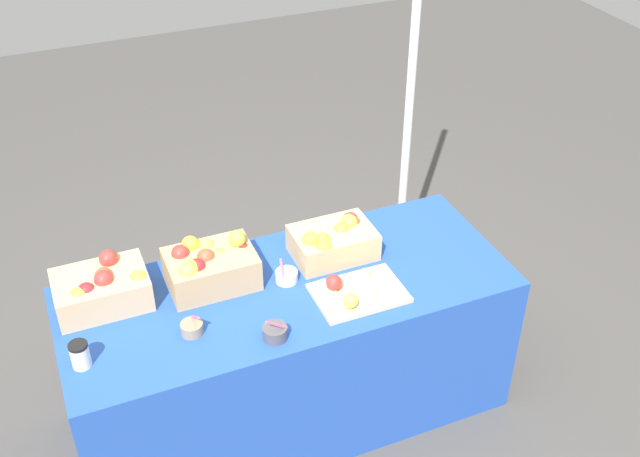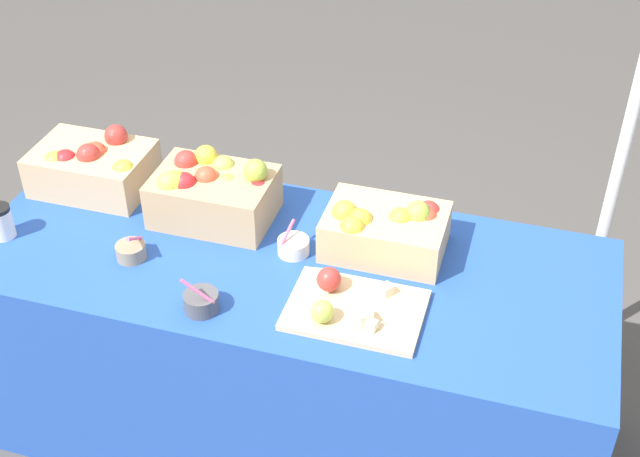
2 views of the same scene
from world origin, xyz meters
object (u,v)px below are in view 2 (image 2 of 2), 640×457
object	(u,v)px
apple_crate_middle	(213,192)
coffee_cup	(1,222)
apple_crate_left	(93,167)
sample_bowl_mid	(293,246)
apple_crate_right	(386,229)
tent_pole	(638,94)
cutting_board_front	(348,305)
sample_bowl_near	(201,302)
sample_bowl_far	(131,251)

from	to	relation	value
apple_crate_middle	coffee_cup	world-z (taller)	apple_crate_middle
apple_crate_middle	coffee_cup	bearing A→B (deg)	-153.97
apple_crate_left	sample_bowl_mid	bearing A→B (deg)	-11.32
apple_crate_left	coffee_cup	size ratio (longest dim) A/B	3.46
apple_crate_right	sample_bowl_mid	bearing A→B (deg)	-159.78
apple_crate_left	apple_crate_middle	distance (m)	0.44
apple_crate_left	tent_pole	size ratio (longest dim) A/B	0.17
coffee_cup	apple_crate_right	bearing A→B (deg)	13.38
apple_crate_right	tent_pole	size ratio (longest dim) A/B	0.16
apple_crate_right	cutting_board_front	distance (m)	0.30
apple_crate_right	cutting_board_front	world-z (taller)	apple_crate_right
sample_bowl_near	sample_bowl_mid	distance (m)	0.35
sample_bowl_mid	sample_bowl_far	bearing A→B (deg)	-160.54
apple_crate_middle	apple_crate_right	world-z (taller)	apple_crate_middle
sample_bowl_far	tent_pole	xyz separation A→B (m)	(1.36, 0.82, 0.31)
apple_crate_left	cutting_board_front	xyz separation A→B (m)	(0.96, -0.35, -0.06)
apple_crate_left	apple_crate_middle	xyz separation A→B (m)	(0.44, -0.04, 0.01)
cutting_board_front	apple_crate_middle	bearing A→B (deg)	149.26
apple_crate_right	sample_bowl_mid	distance (m)	0.28
sample_bowl_mid	coffee_cup	size ratio (longest dim) A/B	0.90
cutting_board_front	tent_pole	bearing A→B (deg)	51.19
sample_bowl_far	tent_pole	bearing A→B (deg)	30.96
apple_crate_left	apple_crate_right	world-z (taller)	apple_crate_left
sample_bowl_near	sample_bowl_far	distance (m)	0.32
sample_bowl_near	coffee_cup	size ratio (longest dim) A/B	1.11
apple_crate_right	coffee_cup	xyz separation A→B (m)	(-1.13, -0.27, -0.02)
apple_crate_left	coffee_cup	xyz separation A→B (m)	(-0.14, -0.32, -0.03)
apple_crate_left	apple_crate_middle	size ratio (longest dim) A/B	1.01
apple_crate_right	sample_bowl_near	xyz separation A→B (m)	(-0.42, -0.40, -0.05)
cutting_board_front	coffee_cup	xyz separation A→B (m)	(-1.09, 0.03, 0.03)
sample_bowl_far	coffee_cup	bearing A→B (deg)	-178.01
sample_bowl_near	coffee_cup	world-z (taller)	sample_bowl_near
sample_bowl_mid	sample_bowl_far	xyz separation A→B (m)	(-0.45, -0.16, 0.00)
tent_pole	sample_bowl_far	bearing A→B (deg)	-149.04
apple_crate_left	sample_bowl_far	distance (m)	0.42
apple_crate_middle	sample_bowl_near	bearing A→B (deg)	-72.38
cutting_board_front	sample_bowl_mid	xyz separation A→B (m)	(-0.22, 0.20, 0.00)
sample_bowl_near	tent_pole	world-z (taller)	tent_pole
tent_pole	sample_bowl_near	bearing A→B (deg)	-138.00
apple_crate_left	coffee_cup	bearing A→B (deg)	-113.18
sample_bowl_mid	cutting_board_front	bearing A→B (deg)	-42.05
apple_crate_left	sample_bowl_far	world-z (taller)	apple_crate_left
sample_bowl_mid	tent_pole	xyz separation A→B (m)	(0.91, 0.66, 0.31)
apple_crate_left	cutting_board_front	size ratio (longest dim) A/B	1.00
apple_crate_left	tent_pole	bearing A→B (deg)	17.25
sample_bowl_near	tent_pole	distance (m)	1.48
cutting_board_front	sample_bowl_near	size ratio (longest dim) A/B	3.13
apple_crate_middle	tent_pole	xyz separation A→B (m)	(1.21, 0.55, 0.25)
apple_crate_middle	sample_bowl_mid	bearing A→B (deg)	-20.02
apple_crate_left	apple_crate_right	size ratio (longest dim) A/B	1.04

